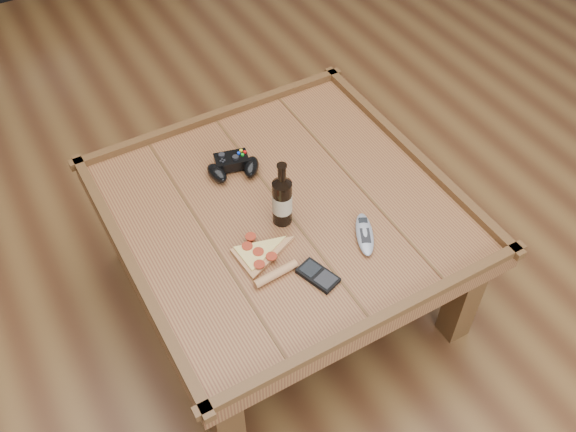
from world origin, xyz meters
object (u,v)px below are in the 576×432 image
coffee_table (283,219)px  remote_control (365,234)px  beer_bottle (282,199)px  game_controller (233,166)px  pizza_slice (261,257)px  smartphone (318,275)px

coffee_table → remote_control: bearing=-56.7°
beer_bottle → remote_control: bearing=-44.9°
coffee_table → game_controller: bearing=106.4°
pizza_slice → coffee_table: bearing=38.6°
smartphone → remote_control: 0.20m
beer_bottle → pizza_slice: 0.18m
smartphone → coffee_table: bearing=61.6°
coffee_table → remote_control: 0.28m
beer_bottle → smartphone: (-0.02, -0.23, -0.08)m
coffee_table → beer_bottle: size_ratio=4.54×
beer_bottle → remote_control: beer_bottle is taller
smartphone → beer_bottle: bearing=66.8°
beer_bottle → pizza_slice: beer_bottle is taller
pizza_slice → remote_control: pizza_slice is taller
coffee_table → beer_bottle: 0.16m
beer_bottle → pizza_slice: bearing=-142.1°
coffee_table → smartphone: (-0.05, -0.28, 0.07)m
beer_bottle → pizza_slice: (-0.12, -0.10, -0.08)m
pizza_slice → smartphone: pizza_slice is taller
coffee_table → smartphone: bearing=-99.8°
game_controller → smartphone: size_ratio=1.42×
beer_bottle → game_controller: size_ratio=1.24×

